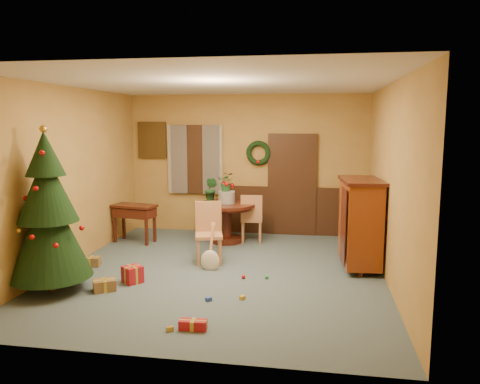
% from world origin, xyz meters
% --- Properties ---
extents(room_envelope, '(5.50, 5.50, 5.50)m').
position_xyz_m(room_envelope, '(0.21, 2.70, 1.12)').
color(room_envelope, '#3C4F58').
rests_on(room_envelope, ground).
extents(dining_table, '(1.13, 1.13, 0.78)m').
position_xyz_m(dining_table, '(-0.26, 1.85, 0.54)').
color(dining_table, black).
rests_on(dining_table, floor).
extents(urn, '(0.32, 0.32, 0.24)m').
position_xyz_m(urn, '(-0.26, 1.85, 0.89)').
color(urn, slate).
rests_on(urn, dining_table).
extents(centerpiece_plant, '(0.33, 0.29, 0.37)m').
position_xyz_m(centerpiece_plant, '(-0.26, 1.85, 1.19)').
color(centerpiece_plant, '#1E4C23').
rests_on(centerpiece_plant, urn).
extents(chair_near, '(0.54, 0.54, 1.01)m').
position_xyz_m(chair_near, '(-0.31, 0.52, 0.54)').
color(chair_near, '#A46941').
rests_on(chair_near, floor).
extents(chair_far, '(0.45, 0.45, 0.95)m').
position_xyz_m(chair_far, '(0.22, 1.91, 0.51)').
color(chair_far, '#A46941').
rests_on(chair_far, floor).
extents(guitar, '(0.31, 0.47, 0.70)m').
position_xyz_m(guitar, '(-0.19, 0.09, 0.36)').
color(guitar, beige).
rests_on(guitar, floor).
extents(plant_stand, '(0.31, 0.31, 0.79)m').
position_xyz_m(plant_stand, '(-0.60, 1.97, 0.49)').
color(plant_stand, black).
rests_on(plant_stand, floor).
extents(stand_plant, '(0.32, 0.29, 0.47)m').
position_xyz_m(stand_plant, '(-0.60, 1.97, 1.02)').
color(stand_plant, '#19471E').
rests_on(stand_plant, plant_stand).
extents(christmas_tree, '(1.11, 1.11, 2.29)m').
position_xyz_m(christmas_tree, '(-2.15, -1.17, 1.09)').
color(christmas_tree, '#382111').
rests_on(christmas_tree, floor).
extents(writing_desk, '(0.90, 0.57, 0.74)m').
position_xyz_m(writing_desk, '(-2.04, 1.56, 0.56)').
color(writing_desk, black).
rests_on(writing_desk, floor).
extents(sideboard, '(0.69, 1.17, 1.44)m').
position_xyz_m(sideboard, '(2.15, 0.58, 0.77)').
color(sideboard, '#531C09').
rests_on(sideboard, floor).
extents(gift_a, '(0.37, 0.34, 0.16)m').
position_xyz_m(gift_a, '(-1.43, -1.06, 0.08)').
color(gift_a, brown).
rests_on(gift_a, floor).
extents(gift_b, '(0.34, 0.34, 0.25)m').
position_xyz_m(gift_b, '(-1.17, -0.68, 0.12)').
color(gift_b, maroon).
rests_on(gift_b, floor).
extents(gift_c, '(0.32, 0.25, 0.16)m').
position_xyz_m(gift_c, '(-2.15, -0.04, 0.08)').
color(gift_c, brown).
rests_on(gift_c, floor).
extents(gift_d, '(0.32, 0.14, 0.11)m').
position_xyz_m(gift_d, '(0.11, -2.06, 0.06)').
color(gift_d, maroon).
rests_on(gift_d, floor).
extents(toy_a, '(0.09, 0.09, 0.05)m').
position_xyz_m(toy_a, '(0.09, -1.20, 0.03)').
color(toy_a, '#263EA7').
rests_on(toy_a, floor).
extents(toy_b, '(0.06, 0.06, 0.06)m').
position_xyz_m(toy_b, '(0.75, -0.20, 0.03)').
color(toy_b, green).
rests_on(toy_b, floor).
extents(toy_c, '(0.08, 0.09, 0.05)m').
position_xyz_m(toy_c, '(0.52, -1.07, 0.03)').
color(toy_c, gold).
rests_on(toy_c, floor).
extents(toy_d, '(0.06, 0.06, 0.06)m').
position_xyz_m(toy_d, '(0.40, -0.25, 0.03)').
color(toy_d, red).
rests_on(toy_d, floor).
extents(toy_e, '(0.09, 0.09, 0.05)m').
position_xyz_m(toy_e, '(-0.14, -2.14, 0.03)').
color(toy_e, gold).
rests_on(toy_e, floor).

